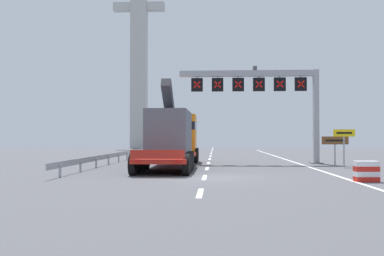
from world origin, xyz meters
TOP-DOWN VIEW (x-y plane):
  - ground at (0.00, 0.00)m, footprint 112.00×112.00m
  - lane_markings at (-0.37, 26.07)m, footprint 0.20×66.74m
  - edge_line_right at (6.20, 12.00)m, footprint 0.20×63.00m
  - overhead_lane_gantry at (3.92, 11.52)m, footprint 10.55×0.90m
  - heavy_haul_truck_red at (-2.65, 8.16)m, footprint 3.03×14.06m
  - exit_sign_yellow at (8.49, 7.69)m, footprint 1.38×0.15m
  - tourist_info_sign_brown at (8.43, 9.62)m, footprint 1.82×0.15m
  - crash_barrier_striped at (6.71, -1.73)m, footprint 1.03×0.56m
  - guardrail_left at (-7.38, 15.44)m, footprint 0.13×34.87m
  - bridge_pylon_distant at (-13.31, 54.63)m, footprint 9.00×2.00m

SIDE VIEW (x-z plane):
  - ground at x=0.00m, z-range 0.00..0.00m
  - edge_line_right at x=6.20m, z-range 0.00..0.01m
  - lane_markings at x=-0.37m, z-range 0.00..0.01m
  - crash_barrier_striped at x=6.71m, z-range 0.00..0.90m
  - guardrail_left at x=-7.38m, z-range 0.18..0.94m
  - tourist_info_sign_brown at x=8.43m, z-range 0.54..2.52m
  - exit_sign_yellow at x=8.49m, z-range 0.61..3.06m
  - heavy_haul_truck_red at x=-2.65m, z-range -0.66..4.64m
  - overhead_lane_gantry at x=3.92m, z-range 1.95..9.17m
  - bridge_pylon_distant at x=-13.31m, z-range 0.40..40.51m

